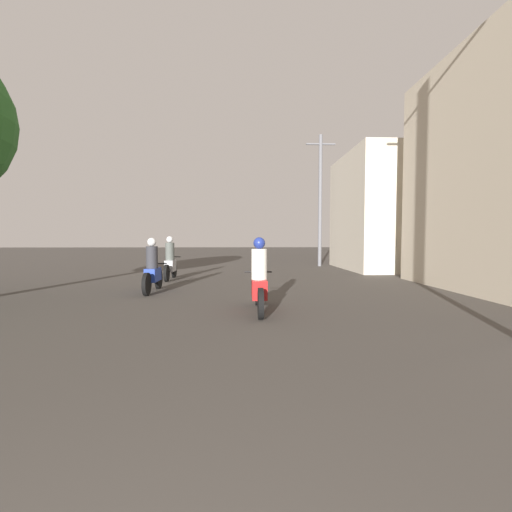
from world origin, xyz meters
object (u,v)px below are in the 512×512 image
(motorcycle_red, at_px, (259,282))
(motorcycle_silver, at_px, (170,262))
(building_right_far, at_px, (393,212))
(utility_pole_far, at_px, (320,198))
(motorcycle_blue, at_px, (153,270))

(motorcycle_red, bearing_deg, motorcycle_silver, 118.89)
(motorcycle_silver, bearing_deg, building_right_far, 20.06)
(motorcycle_silver, height_order, building_right_far, building_right_far)
(building_right_far, relative_size, utility_pole_far, 0.79)
(motorcycle_red, height_order, building_right_far, building_right_far)
(motorcycle_silver, relative_size, building_right_far, 0.34)
(building_right_far, xyz_separation_m, utility_pole_far, (-3.25, 1.89, 0.91))
(motorcycle_red, height_order, motorcycle_silver, motorcycle_silver)
(motorcycle_blue, height_order, utility_pole_far, utility_pole_far)
(motorcycle_silver, bearing_deg, motorcycle_red, -63.93)
(motorcycle_red, distance_m, motorcycle_blue, 3.96)
(motorcycle_red, relative_size, building_right_far, 0.35)
(utility_pole_far, bearing_deg, motorcycle_red, -108.43)
(building_right_far, bearing_deg, motorcycle_silver, -158.00)
(motorcycle_red, xyz_separation_m, motorcycle_silver, (-3.03, 5.69, 0.03))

